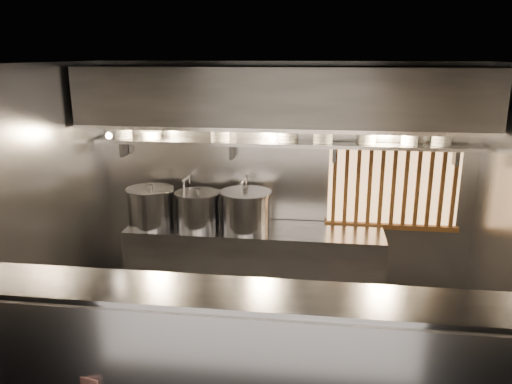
% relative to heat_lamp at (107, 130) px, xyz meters
% --- Properties ---
extents(floor, '(4.50, 4.50, 0.00)m').
position_rel_heat_lamp_xyz_m(floor, '(1.90, -0.85, -2.07)').
color(floor, black).
rests_on(floor, ground).
extents(ceiling, '(4.50, 4.50, 0.00)m').
position_rel_heat_lamp_xyz_m(ceiling, '(1.90, -0.85, 0.73)').
color(ceiling, black).
rests_on(ceiling, wall_back).
extents(wall_back, '(4.50, 0.00, 4.50)m').
position_rel_heat_lamp_xyz_m(wall_back, '(1.90, 0.65, -0.67)').
color(wall_back, gray).
rests_on(wall_back, floor).
extents(wall_left, '(0.00, 3.00, 3.00)m').
position_rel_heat_lamp_xyz_m(wall_left, '(-0.35, -0.85, -0.67)').
color(wall_left, gray).
rests_on(wall_left, floor).
extents(serving_counter, '(4.50, 0.56, 1.13)m').
position_rel_heat_lamp_xyz_m(serving_counter, '(1.90, -1.81, -1.50)').
color(serving_counter, gray).
rests_on(serving_counter, floor).
extents(cooking_bench, '(3.00, 0.70, 0.90)m').
position_rel_heat_lamp_xyz_m(cooking_bench, '(1.60, 0.28, -1.62)').
color(cooking_bench, gray).
rests_on(cooking_bench, floor).
extents(bowl_shelf, '(4.40, 0.34, 0.04)m').
position_rel_heat_lamp_xyz_m(bowl_shelf, '(1.90, 0.47, -0.19)').
color(bowl_shelf, gray).
rests_on(bowl_shelf, wall_back).
extents(exhaust_hood, '(4.40, 0.81, 0.65)m').
position_rel_heat_lamp_xyz_m(exhaust_hood, '(1.90, 0.25, 0.36)').
color(exhaust_hood, '#2D2D30').
rests_on(exhaust_hood, ceiling).
extents(wood_screen, '(1.56, 0.09, 1.04)m').
position_rel_heat_lamp_xyz_m(wood_screen, '(3.20, 0.60, -0.69)').
color(wood_screen, '#F4B36E').
rests_on(wood_screen, wall_back).
extents(faucet_left, '(0.04, 0.30, 0.50)m').
position_rel_heat_lamp_xyz_m(faucet_left, '(0.75, 0.52, -0.76)').
color(faucet_left, silver).
rests_on(faucet_left, wall_back).
extents(faucet_right, '(0.04, 0.30, 0.50)m').
position_rel_heat_lamp_xyz_m(faucet_right, '(1.45, 0.52, -0.76)').
color(faucet_right, silver).
rests_on(faucet_right, wall_back).
extents(heat_lamp, '(0.25, 0.35, 0.20)m').
position_rel_heat_lamp_xyz_m(heat_lamp, '(0.00, 0.00, 0.00)').
color(heat_lamp, gray).
rests_on(heat_lamp, exhaust_hood).
extents(pendant_bulb, '(0.09, 0.09, 0.19)m').
position_rel_heat_lamp_xyz_m(pendant_bulb, '(1.80, 0.35, -0.11)').
color(pendant_bulb, '#2D2D30').
rests_on(pendant_bulb, exhaust_hood).
extents(stock_pot_left, '(0.72, 0.72, 0.49)m').
position_rel_heat_lamp_xyz_m(stock_pot_left, '(0.37, 0.24, -0.94)').
color(stock_pot_left, gray).
rests_on(stock_pot_left, cooking_bench).
extents(stock_pot_mid, '(0.55, 0.55, 0.46)m').
position_rel_heat_lamp_xyz_m(stock_pot_mid, '(0.93, 0.28, -0.96)').
color(stock_pot_mid, gray).
rests_on(stock_pot_mid, cooking_bench).
extents(stock_pot_right, '(0.62, 0.62, 0.49)m').
position_rel_heat_lamp_xyz_m(stock_pot_right, '(1.50, 0.26, -0.94)').
color(stock_pot_right, gray).
rests_on(stock_pot_right, cooking_bench).
extents(bowl_stack_0, '(0.22, 0.22, 0.13)m').
position_rel_heat_lamp_xyz_m(bowl_stack_0, '(-0.01, 0.47, -0.10)').
color(bowl_stack_0, silver).
rests_on(bowl_stack_0, bowl_shelf).
extents(bowl_stack_1, '(0.24, 0.24, 0.09)m').
position_rel_heat_lamp_xyz_m(bowl_stack_1, '(0.34, 0.47, -0.12)').
color(bowl_stack_1, silver).
rests_on(bowl_stack_1, bowl_shelf).
extents(bowl_stack_2, '(0.24, 0.24, 0.17)m').
position_rel_heat_lamp_xyz_m(bowl_stack_2, '(1.17, 0.47, -0.08)').
color(bowl_stack_2, silver).
rests_on(bowl_stack_2, bowl_shelf).
extents(bowl_stack_3, '(0.23, 0.23, 0.13)m').
position_rel_heat_lamp_xyz_m(bowl_stack_3, '(1.96, 0.47, -0.10)').
color(bowl_stack_3, silver).
rests_on(bowl_stack_3, bowl_shelf).
extents(bowl_stack_4, '(0.24, 0.24, 0.13)m').
position_rel_heat_lamp_xyz_m(bowl_stack_4, '(2.36, 0.47, -0.10)').
color(bowl_stack_4, silver).
rests_on(bowl_stack_4, bowl_shelf).
extents(bowl_stack_5, '(0.21, 0.21, 0.13)m').
position_rel_heat_lamp_xyz_m(bowl_stack_5, '(2.85, 0.47, -0.10)').
color(bowl_stack_5, silver).
rests_on(bowl_stack_5, bowl_shelf).
extents(bowl_stack_6, '(0.20, 0.20, 0.17)m').
position_rel_heat_lamp_xyz_m(bowl_stack_6, '(3.32, 0.47, -0.08)').
color(bowl_stack_6, silver).
rests_on(bowl_stack_6, bowl_shelf).
extents(bowl_stack_7, '(0.23, 0.23, 0.13)m').
position_rel_heat_lamp_xyz_m(bowl_stack_7, '(3.66, 0.47, -0.10)').
color(bowl_stack_7, silver).
rests_on(bowl_stack_7, bowl_shelf).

